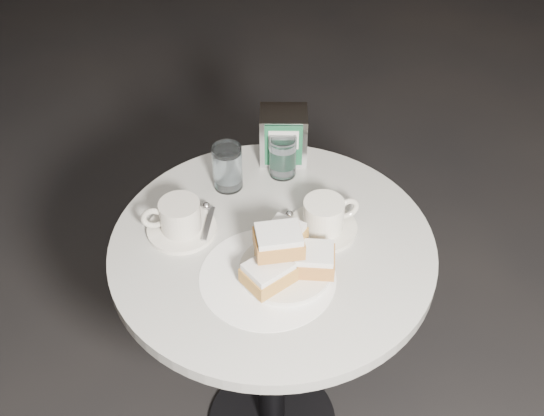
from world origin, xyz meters
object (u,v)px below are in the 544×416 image
at_px(water_glass_left, 228,168).
at_px(napkin_dispenser, 283,136).
at_px(coffee_cup_left, 180,219).
at_px(coffee_cup_right, 324,218).
at_px(beignet_plate, 285,258).
at_px(water_glass_right, 283,156).
at_px(cafe_table, 272,303).

height_order(water_glass_left, napkin_dispenser, napkin_dispenser).
relative_size(coffee_cup_left, water_glass_left, 1.52).
distance_m(coffee_cup_left, water_glass_left, 0.18).
bearing_deg(napkin_dispenser, coffee_cup_right, -71.01).
xyz_separation_m(beignet_plate, water_glass_right, (0.01, 0.32, 0.01)).
bearing_deg(water_glass_right, coffee_cup_left, -140.91).
bearing_deg(cafe_table, water_glass_right, 81.93).
bearing_deg(napkin_dispenser, water_glass_left, -139.85).
distance_m(cafe_table, water_glass_right, 0.34).
height_order(cafe_table, napkin_dispenser, napkin_dispenser).
bearing_deg(water_glass_left, coffee_cup_right, -36.59).
distance_m(coffee_cup_left, water_glass_right, 0.30).
bearing_deg(water_glass_left, beignet_plate, -67.04).
bearing_deg(coffee_cup_left, napkin_dispenser, 40.57).
height_order(coffee_cup_right, napkin_dispenser, napkin_dispenser).
xyz_separation_m(coffee_cup_right, water_glass_right, (-0.08, 0.19, 0.02)).
distance_m(cafe_table, coffee_cup_left, 0.31).
bearing_deg(cafe_table, napkin_dispenser, 82.71).
xyz_separation_m(beignet_plate, napkin_dispenser, (0.02, 0.38, 0.02)).
height_order(coffee_cup_left, water_glass_left, water_glass_left).
relative_size(cafe_table, napkin_dispenser, 5.71).
xyz_separation_m(coffee_cup_left, water_glass_right, (0.23, 0.19, 0.02)).
bearing_deg(coffee_cup_left, water_glass_right, 33.05).
height_order(cafe_table, coffee_cup_left, coffee_cup_left).
relative_size(cafe_table, beignet_plate, 3.13).
relative_size(beignet_plate, coffee_cup_left, 1.42).
distance_m(coffee_cup_right, napkin_dispenser, 0.27).
bearing_deg(coffee_cup_left, beignet_plate, -37.03).
height_order(cafe_table, water_glass_right, water_glass_right).
xyz_separation_m(water_glass_left, water_glass_right, (0.13, 0.04, -0.00)).
bearing_deg(beignet_plate, water_glass_left, 112.96).
distance_m(beignet_plate, water_glass_left, 0.30).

